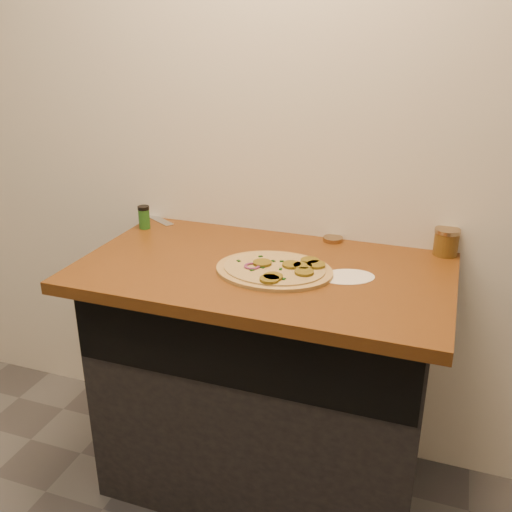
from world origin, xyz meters
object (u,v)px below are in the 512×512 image
at_px(salsa_jar, 446,242).
at_px(spice_shaker, 144,217).
at_px(chefs_knife, 150,215).
at_px(pizza, 276,269).

relative_size(salsa_jar, spice_shaker, 1.04).
distance_m(chefs_knife, spice_shaker, 0.16).
height_order(pizza, salsa_jar, salsa_jar).
bearing_deg(spice_shaker, salsa_jar, 5.47).
xyz_separation_m(chefs_knife, salsa_jar, (1.16, -0.04, 0.04)).
relative_size(pizza, chefs_knife, 1.51).
height_order(salsa_jar, spice_shaker, salsa_jar).
distance_m(pizza, salsa_jar, 0.60).
distance_m(pizza, spice_shaker, 0.65).
height_order(pizza, chefs_knife, pizza).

